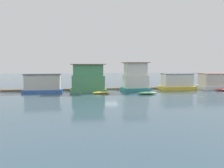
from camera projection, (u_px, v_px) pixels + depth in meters
ground_plane at (111, 91)px, 41.16m from camera, size 200.00×200.00×0.00m
dock_walkway at (109, 89)px, 43.91m from camera, size 59.60×1.57×0.30m
houseboat_blue at (43, 83)px, 39.35m from camera, size 6.78×3.56×3.26m
houseboat_green at (88, 79)px, 39.85m from camera, size 6.51×4.19×5.07m
houseboat_teal at (135, 78)px, 41.31m from camera, size 5.05×3.87×5.38m
houseboat_yellow at (177, 82)px, 43.09m from camera, size 6.67×3.47×3.25m
houseboat_white at (215, 82)px, 44.90m from camera, size 6.68×3.96×3.22m
dinghy_yellow at (101, 93)px, 37.09m from camera, size 3.44×1.84×0.39m
dinghy_green at (147, 93)px, 36.13m from camera, size 3.45×1.47×0.45m
mooring_post_far_right at (165, 85)px, 44.79m from camera, size 0.23×0.23×1.64m
mooring_post_near_left at (173, 85)px, 45.11m from camera, size 0.28×0.28×1.48m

